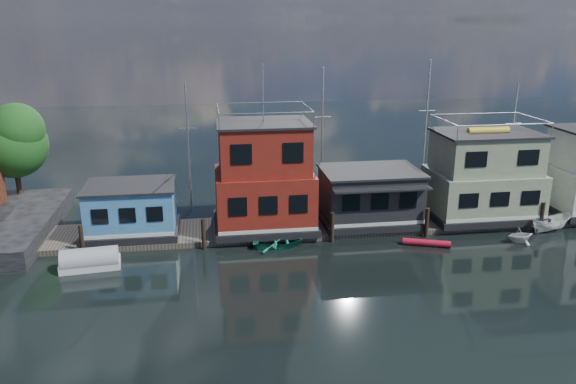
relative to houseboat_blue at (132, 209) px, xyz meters
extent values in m
plane|color=black|center=(18.00, -12.00, -2.21)|extent=(160.00, 160.00, 0.00)
cube|color=#595147|center=(18.00, 0.00, -2.01)|extent=(48.00, 5.00, 0.40)
cube|color=black|center=(0.00, 0.00, -1.56)|extent=(6.40, 4.90, 0.50)
cube|color=#4C93D2|center=(0.00, 0.00, 0.19)|extent=(6.00, 4.50, 3.00)
cube|color=black|center=(0.00, 0.00, 1.77)|extent=(6.30, 4.80, 0.16)
cube|color=black|center=(9.50, 0.00, -1.56)|extent=(7.40, 5.90, 0.50)
cube|color=maroon|center=(9.50, 0.00, 0.57)|extent=(7.00, 5.50, 3.74)
cube|color=maroon|center=(9.50, 0.00, 4.17)|extent=(6.30, 4.95, 3.46)
cube|color=black|center=(9.50, 0.00, 5.97)|extent=(6.65, 5.23, 0.16)
cylinder|color=silver|center=(9.50, 0.00, 8.05)|extent=(0.08, 0.08, 4.00)
cube|color=black|center=(17.50, 0.00, -1.56)|extent=(7.40, 5.40, 0.50)
cube|color=black|center=(17.50, 0.00, 0.39)|extent=(7.00, 5.00, 3.40)
cube|color=black|center=(17.50, 0.00, 2.17)|extent=(7.30, 5.30, 0.16)
cube|color=black|center=(17.50, -2.80, 1.58)|extent=(7.00, 1.20, 0.12)
cube|color=black|center=(26.50, 0.00, -1.56)|extent=(8.40, 5.90, 0.50)
cube|color=#96A57F|center=(26.50, 0.00, 0.25)|extent=(8.00, 5.50, 3.12)
cube|color=#96A57F|center=(26.50, 0.00, 3.25)|extent=(7.20, 4.95, 2.88)
cube|color=black|center=(26.50, 0.00, 4.77)|extent=(7.60, 5.23, 0.16)
cylinder|color=yellow|center=(26.50, 0.00, 4.94)|extent=(3.20, 0.56, 0.56)
cylinder|color=#2D2116|center=(-3.00, -2.80, -1.11)|extent=(0.28, 0.28, 2.20)
cylinder|color=#2D2116|center=(5.00, -2.80, -1.11)|extent=(0.28, 0.28, 2.20)
cylinder|color=#2D2116|center=(14.00, -2.80, -1.11)|extent=(0.28, 0.28, 2.20)
cylinder|color=#2D2116|center=(21.00, -2.80, -1.11)|extent=(0.28, 0.28, 2.20)
cylinder|color=#2D2116|center=(30.00, -2.80, -1.11)|extent=(0.28, 0.28, 2.20)
cylinder|color=silver|center=(4.00, 6.00, 3.04)|extent=(0.16, 0.16, 10.50)
cylinder|color=silver|center=(4.00, 6.00, 4.62)|extent=(1.40, 0.06, 0.06)
cylinder|color=silver|center=(15.00, 6.00, 3.54)|extent=(0.16, 0.16, 11.50)
cylinder|color=silver|center=(15.00, 6.00, 5.27)|extent=(1.40, 0.06, 0.06)
cylinder|color=silver|center=(24.00, 6.00, 3.79)|extent=(0.16, 0.16, 12.00)
cylinder|color=silver|center=(24.00, 6.00, 5.59)|extent=(1.40, 0.06, 0.06)
cylinder|color=silver|center=(32.00, 6.00, 2.79)|extent=(0.16, 0.16, 10.00)
cylinder|color=silver|center=(32.00, 6.00, 4.29)|extent=(1.40, 0.06, 0.06)
cylinder|color=#382619|center=(-10.00, 8.00, -0.72)|extent=(0.44, 0.44, 2.97)
sphere|color=#1D4D1A|center=(-10.00, 8.00, 3.32)|extent=(5.44, 5.44, 5.44)
cylinder|color=red|center=(20.38, -4.47, -1.96)|extent=(3.25, 1.56, 0.48)
imported|color=white|center=(30.58, -3.14, -1.57)|extent=(3.47, 1.79, 1.28)
imported|color=#24846C|center=(10.13, -3.09, -1.83)|extent=(3.68, 2.64, 0.76)
cube|color=silver|center=(-2.15, -4.95, -1.90)|extent=(3.80, 1.78, 0.61)
cylinder|color=#ADADB2|center=(-2.15, -4.95, -1.55)|extent=(3.64, 1.85, 1.49)
imported|color=silver|center=(27.20, -4.74, -1.66)|extent=(2.25, 1.99, 1.09)
camera|label=1|loc=(5.53, -39.05, 12.93)|focal=35.00mm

